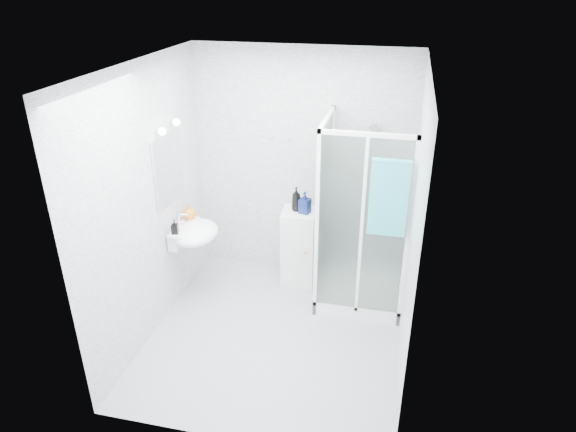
% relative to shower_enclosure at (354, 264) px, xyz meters
% --- Properties ---
extents(room, '(2.40, 2.60, 2.60)m').
position_rel_shower_enclosure_xyz_m(room, '(-0.67, -0.77, 0.85)').
color(room, silver).
rests_on(room, ground).
extents(shower_enclosure, '(0.90, 0.95, 2.00)m').
position_rel_shower_enclosure_xyz_m(shower_enclosure, '(0.00, 0.00, 0.00)').
color(shower_enclosure, white).
rests_on(shower_enclosure, ground).
extents(wall_basin, '(0.46, 0.56, 0.35)m').
position_rel_shower_enclosure_xyz_m(wall_basin, '(-1.66, -0.32, 0.35)').
color(wall_basin, white).
rests_on(wall_basin, ground).
extents(mirror, '(0.02, 0.60, 0.70)m').
position_rel_shower_enclosure_xyz_m(mirror, '(-1.85, -0.32, 1.05)').
color(mirror, white).
rests_on(mirror, room).
extents(vanity_lights, '(0.10, 0.40, 0.08)m').
position_rel_shower_enclosure_xyz_m(vanity_lights, '(-1.80, -0.32, 1.47)').
color(vanity_lights, silver).
rests_on(vanity_lights, room).
extents(wall_hooks, '(0.23, 0.06, 0.03)m').
position_rel_shower_enclosure_xyz_m(wall_hooks, '(-0.92, 0.49, 1.17)').
color(wall_hooks, silver).
rests_on(wall_hooks, room).
extents(storage_cabinet, '(0.39, 0.40, 0.89)m').
position_rel_shower_enclosure_xyz_m(storage_cabinet, '(-0.65, 0.25, -0.00)').
color(storage_cabinet, white).
rests_on(storage_cabinet, ground).
extents(hand_towel, '(0.35, 0.05, 0.74)m').
position_rel_shower_enclosure_xyz_m(hand_towel, '(0.31, -0.40, 0.99)').
color(hand_towel, teal).
rests_on(hand_towel, shower_enclosure).
extents(shampoo_bottle_a, '(0.11, 0.11, 0.27)m').
position_rel_shower_enclosure_xyz_m(shampoo_bottle_a, '(-0.68, 0.27, 0.57)').
color(shampoo_bottle_a, black).
rests_on(shampoo_bottle_a, storage_cabinet).
extents(shampoo_bottle_b, '(0.14, 0.14, 0.24)m').
position_rel_shower_enclosure_xyz_m(shampoo_bottle_b, '(-0.58, 0.23, 0.56)').
color(shampoo_bottle_b, '#0C1A49').
rests_on(shampoo_bottle_b, storage_cabinet).
extents(soap_dispenser_orange, '(0.15, 0.15, 0.18)m').
position_rel_shower_enclosure_xyz_m(soap_dispenser_orange, '(-1.76, -0.15, 0.51)').
color(soap_dispenser_orange, '#C96B17').
rests_on(soap_dispenser_orange, wall_basin).
extents(soap_dispenser_black, '(0.08, 0.08, 0.15)m').
position_rel_shower_enclosure_xyz_m(soap_dispenser_black, '(-1.77, -0.48, 0.49)').
color(soap_dispenser_black, black).
rests_on(soap_dispenser_black, wall_basin).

